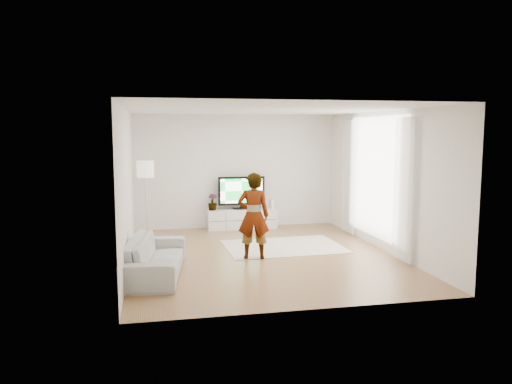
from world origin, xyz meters
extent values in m
plane|color=#AA7B4D|center=(0.00, 0.00, 0.00)|extent=(6.00, 6.00, 0.00)
plane|color=white|center=(0.00, 0.00, 2.80)|extent=(6.00, 6.00, 0.00)
cube|color=silver|center=(-2.50, 0.00, 1.40)|extent=(0.02, 6.00, 2.80)
cube|color=silver|center=(2.50, 0.00, 1.40)|extent=(0.02, 6.00, 2.80)
cube|color=silver|center=(0.00, 3.00, 1.40)|extent=(5.00, 0.02, 2.80)
cube|color=silver|center=(0.00, -3.00, 1.40)|extent=(5.00, 0.02, 2.80)
cube|color=white|center=(2.48, 0.30, 1.45)|extent=(0.01, 2.60, 2.50)
cube|color=white|center=(2.40, -1.00, 1.35)|extent=(0.04, 0.70, 2.60)
cube|color=white|center=(2.40, 1.60, 1.35)|extent=(0.04, 0.70, 2.60)
cube|color=silver|center=(0.09, 2.77, 0.24)|extent=(1.71, 0.48, 0.48)
cube|color=black|center=(0.09, 2.52, 0.24)|extent=(1.66, 0.00, 0.01)
cube|color=black|center=(-0.33, 2.52, 0.24)|extent=(0.01, 0.00, 0.42)
cube|color=black|center=(0.52, 2.52, 0.24)|extent=(0.01, 0.00, 0.42)
cube|color=black|center=(0.09, 2.79, 0.49)|extent=(0.41, 0.23, 0.02)
cube|color=black|center=(0.09, 2.79, 0.54)|extent=(0.08, 0.05, 0.08)
cube|color=black|center=(0.09, 2.79, 0.93)|extent=(1.16, 0.06, 0.70)
cube|color=green|center=(0.09, 2.76, 0.93)|extent=(1.05, 0.01, 0.60)
cube|color=white|center=(0.84, 2.77, 0.59)|extent=(0.09, 0.17, 0.22)
cube|color=#4CB2FF|center=(0.84, 2.68, 0.61)|extent=(0.01, 0.00, 0.12)
imported|color=#3F7238|center=(-0.63, 2.77, 0.68)|extent=(0.23, 0.23, 0.39)
cube|color=silver|center=(0.59, 0.63, 0.01)|extent=(2.45, 1.80, 0.01)
imported|color=#334772|center=(-0.22, -0.20, 0.82)|extent=(0.65, 0.48, 1.63)
imported|color=#A8A8A3|center=(-2.04, -0.91, 0.31)|extent=(1.12, 2.24, 0.63)
cylinder|color=silver|center=(-2.20, 2.28, 0.01)|extent=(0.30, 0.30, 0.02)
cylinder|color=silver|center=(-2.20, 2.28, 0.69)|extent=(0.04, 0.04, 1.34)
cylinder|color=white|center=(-2.20, 2.28, 1.55)|extent=(0.39, 0.39, 0.37)
camera|label=1|loc=(-2.05, -9.21, 2.41)|focal=35.00mm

